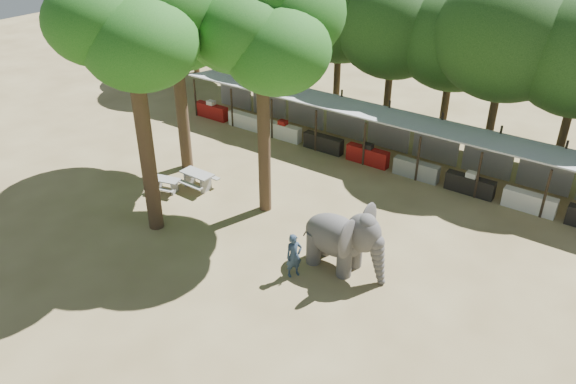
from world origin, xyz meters
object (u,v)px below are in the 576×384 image
Objects in this scene: picnic_table_far at (197,178)px; picnic_table_near at (166,183)px; handler at (294,256)px; yard_tree_center at (129,11)px; yard_tree_back at (261,20)px; elephant at (344,238)px; yard_tree_left at (173,7)px.

picnic_table_near is at bearing -130.36° from picnic_table_far.
handler is 1.07× the size of picnic_table_far.
yard_tree_center is at bearing 122.74° from handler.
picnic_table_far is at bearing 98.18° from handler.
handler is at bearing -40.80° from yard_tree_back.
yard_tree_center is at bearing -126.86° from yard_tree_back.
yard_tree_left is at bearing 166.45° from elephant.
yard_tree_left reaches higher than handler.
handler is (4.06, -3.51, -7.63)m from yard_tree_back.
yard_tree_back reaches higher than picnic_table_far.
picnic_table_near is 0.97× the size of picnic_table_far.
handler is 9.06m from picnic_table_near.
handler reaches higher than picnic_table_near.
yard_tree_back is 9.33m from handler.
yard_tree_back is 3.15× the size of elephant.
elephant is 9.31m from picnic_table_far.
yard_tree_center is 9.23m from picnic_table_near.
picnic_table_near is at bearing -160.44° from yard_tree_back.
yard_tree_left reaches higher than picnic_table_far.
yard_tree_center is (3.00, -5.00, 1.01)m from yard_tree_left.
yard_tree_center reaches higher than yard_tree_back.
handler is at bearing -24.12° from yard_tree_left.
yard_tree_back is at bearing 53.14° from yard_tree_center.
yard_tree_left is 0.92× the size of yard_tree_center.
yard_tree_back is 6.67× the size of picnic_table_far.
yard_tree_back is 9.56m from picnic_table_near.
picnic_table_near is (-4.80, -1.71, -8.09)m from yard_tree_back.
elephant is 2.18× the size of picnic_table_near.
yard_tree_left is at bearing 170.54° from yard_tree_back.
yard_tree_back is 6.21× the size of handler.
picnic_table_far is at bearing 172.32° from elephant.
elephant reaches higher than picnic_table_far.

